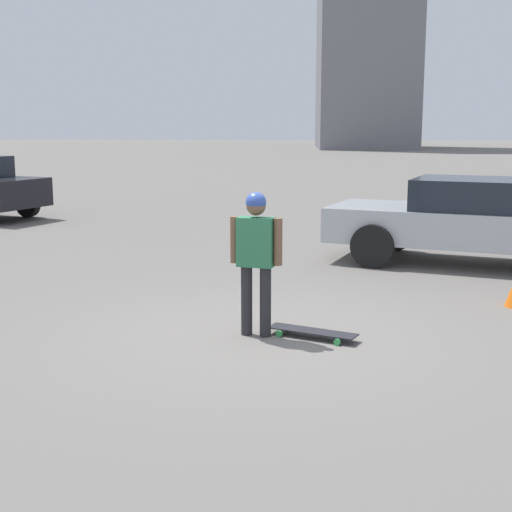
% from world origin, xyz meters
% --- Properties ---
extents(ground_plane, '(220.00, 220.00, 0.00)m').
position_xyz_m(ground_plane, '(0.00, 0.00, 0.00)').
color(ground_plane, slate).
extents(person, '(0.57, 0.29, 1.59)m').
position_xyz_m(person, '(0.00, 0.00, 0.97)').
color(person, '#262628').
rests_on(person, ground_plane).
extents(skateboard, '(1.01, 0.63, 0.08)m').
position_xyz_m(skateboard, '(0.62, -0.07, 0.07)').
color(skateboard, '#232328').
rests_on(skateboard, ground_plane).
extents(car_parked_near, '(5.00, 3.25, 1.44)m').
position_xyz_m(car_parked_near, '(3.40, 4.23, 0.76)').
color(car_parked_near, '#ADB2B7').
rests_on(car_parked_near, ground_plane).
extents(building_block_distant, '(9.37, 15.39, 26.86)m').
position_xyz_m(building_block_distant, '(7.69, 67.62, 13.43)').
color(building_block_distant, slate).
rests_on(building_block_distant, ground_plane).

